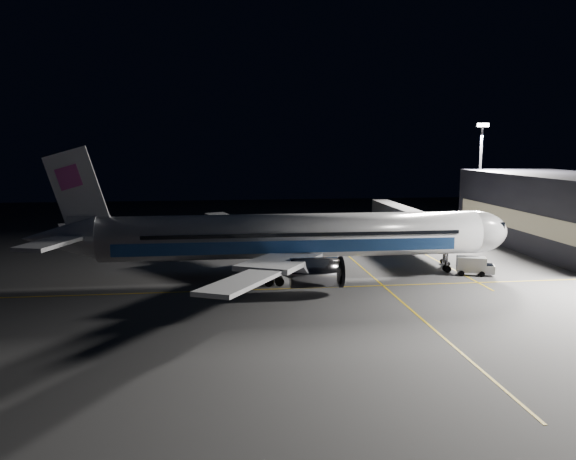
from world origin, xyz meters
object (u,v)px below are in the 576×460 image
(baggage_tug, at_px, (297,256))
(safety_cone_b, at_px, (324,256))
(safety_cone_a, at_px, (263,268))
(airliner, at_px, (285,237))
(jet_bridge, at_px, (412,220))
(service_truck, at_px, (475,265))
(safety_cone_c, at_px, (237,265))
(floodlight_mast_north, at_px, (480,167))

(baggage_tug, xyz_separation_m, safety_cone_b, (4.29, 1.74, -0.43))
(baggage_tug, height_order, safety_cone_a, baggage_tug)
(baggage_tug, distance_m, safety_cone_a, 7.52)
(airliner, xyz_separation_m, baggage_tug, (2.78, 9.24, -4.42))
(jet_bridge, bearing_deg, baggage_tug, -156.51)
(airliner, height_order, safety_cone_a, airliner)
(service_truck, relative_size, safety_cone_b, 8.09)
(airliner, relative_size, jet_bridge, 1.79)
(service_truck, xyz_separation_m, safety_cone_c, (-30.35, 8.29, -0.98))
(baggage_tug, relative_size, safety_cone_c, 3.93)
(service_truck, distance_m, baggage_tug, 24.43)
(floodlight_mast_north, height_order, baggage_tug, floodlight_mast_north)
(jet_bridge, relative_size, baggage_tug, 15.06)
(safety_cone_b, height_order, safety_cone_c, safety_cone_b)
(service_truck, xyz_separation_m, safety_cone_b, (-17.32, 13.12, -0.96))
(service_truck, relative_size, baggage_tug, 2.18)
(jet_bridge, relative_size, safety_cone_c, 59.26)
(service_truck, height_order, safety_cone_a, service_truck)
(jet_bridge, xyz_separation_m, safety_cone_c, (-29.03, -11.91, -4.29))
(airliner, xyz_separation_m, safety_cone_c, (-5.95, 6.15, -4.87))
(safety_cone_a, bearing_deg, jet_bridge, 28.70)
(service_truck, bearing_deg, jet_bridge, 111.80)
(safety_cone_a, bearing_deg, safety_cone_c, 147.36)
(service_truck, height_order, safety_cone_c, service_truck)
(airliner, height_order, baggage_tug, airliner)
(airliner, distance_m, service_truck, 24.80)
(airliner, height_order, jet_bridge, airliner)
(baggage_tug, bearing_deg, safety_cone_b, 19.23)
(jet_bridge, bearing_deg, floodlight_mast_north, 37.74)
(jet_bridge, xyz_separation_m, safety_cone_b, (-16.00, -7.08, -4.27))
(floodlight_mast_north, height_order, service_truck, floodlight_mast_north)
(jet_bridge, bearing_deg, service_truck, -86.25)
(baggage_tug, relative_size, safety_cone_b, 3.71)
(service_truck, distance_m, safety_cone_a, 27.71)
(floodlight_mast_north, xyz_separation_m, safety_cone_b, (-34.00, -21.01, -12.06))
(safety_cone_a, bearing_deg, baggage_tug, 44.20)
(service_truck, bearing_deg, airliner, -166.95)
(service_truck, height_order, baggage_tug, service_truck)
(baggage_tug, height_order, safety_cone_c, baggage_tug)
(safety_cone_c, bearing_deg, safety_cone_b, 20.34)
(safety_cone_c, bearing_deg, airliner, -45.92)
(safety_cone_b, bearing_deg, airliner, -122.80)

